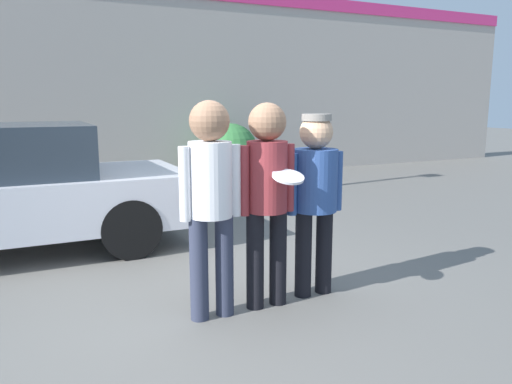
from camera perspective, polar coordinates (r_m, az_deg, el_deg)
The scene contains 6 objects.
ground_plane at distance 4.47m, azimuth -4.52°, elevation -12.79°, with size 56.00×56.00×0.00m, color #66635E.
storefront_building at distance 11.37m, azimuth -18.56°, elevation 11.98°, with size 24.00×0.22×4.32m.
person_left at distance 3.95m, azimuth -5.21°, elevation 0.16°, with size 0.51×0.34×1.76m.
person_middle_with_frisbee at distance 4.16m, azimuth 1.28°, elevation 0.55°, with size 0.51×0.54×1.74m.
person_right at distance 4.46m, azimuth 6.77°, elevation 0.49°, with size 0.56×0.39×1.64m.
shrub at distance 11.36m, azimuth -2.98°, elevation 4.66°, with size 1.28×1.28×1.28m.
Camera 1 is at (-1.45, -3.84, 1.75)m, focal length 35.00 mm.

